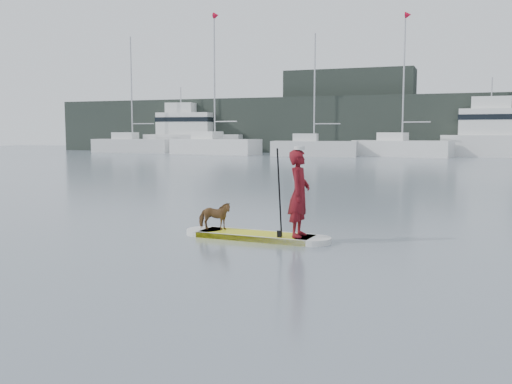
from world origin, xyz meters
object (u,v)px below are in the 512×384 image
(motor_yacht_b, at_px, (191,134))
(sailboat_c, at_px, (313,147))
(paddler, at_px, (299,193))
(sailboat_a, at_px, (132,144))
(dog, at_px, (215,216))
(motor_yacht_a, at_px, (505,135))
(sailboat_d, at_px, (401,146))
(sailboat_b, at_px, (214,145))
(paddleboard, at_px, (256,236))

(motor_yacht_b, bearing_deg, sailboat_c, -28.37)
(paddler, xyz_separation_m, sailboat_a, (-31.78, 43.26, -0.13))
(dog, relative_size, motor_yacht_b, 0.06)
(dog, distance_m, motor_yacht_a, 46.24)
(paddler, relative_size, dog, 2.44)
(dog, distance_m, sailboat_c, 41.51)
(motor_yacht_b, bearing_deg, sailboat_a, -154.70)
(sailboat_c, bearing_deg, dog, -86.53)
(sailboat_d, bearing_deg, sailboat_a, -170.56)
(sailboat_b, bearing_deg, sailboat_d, 12.78)
(paddleboard, bearing_deg, paddler, -0.00)
(paddleboard, bearing_deg, sailboat_b, 119.27)
(sailboat_b, bearing_deg, paddler, -53.67)
(paddleboard, xyz_separation_m, motor_yacht_b, (-25.32, 46.73, 1.99))
(sailboat_b, height_order, sailboat_c, sailboat_b)
(sailboat_a, distance_m, motor_yacht_a, 38.09)
(dog, xyz_separation_m, motor_yacht_b, (-24.33, 46.67, 1.62))
(dog, xyz_separation_m, sailboat_d, (-0.72, 42.80, 0.50))
(sailboat_d, relative_size, motor_yacht_b, 1.14)
(paddleboard, xyz_separation_m, sailboat_d, (-1.72, 42.86, 0.87))
(sailboat_a, distance_m, sailboat_b, 10.72)
(paddleboard, distance_m, sailboat_c, 41.79)
(motor_yacht_b, bearing_deg, paddler, -68.14)
(motor_yacht_b, bearing_deg, dog, -69.94)
(dog, bearing_deg, motor_yacht_b, 14.52)
(paddler, xyz_separation_m, sailboat_b, (-21.15, 41.87, -0.03))
(dog, distance_m, sailboat_a, 52.44)
(paddler, xyz_separation_m, sailboat_c, (-10.47, 40.75, -0.18))
(sailboat_a, relative_size, motor_yacht_b, 1.10)
(dog, height_order, sailboat_d, sailboat_d)
(sailboat_a, bearing_deg, paddleboard, -62.35)
(sailboat_b, bearing_deg, motor_yacht_b, 145.78)
(paddleboard, height_order, dog, dog)
(sailboat_c, bearing_deg, sailboat_a, 164.94)
(sailboat_b, relative_size, motor_yacht_a, 1.16)
(sailboat_b, xyz_separation_m, sailboat_d, (18.47, 1.05, -0.05))
(paddleboard, bearing_deg, motor_yacht_b, 121.96)
(sailboat_c, relative_size, motor_yacht_a, 0.93)
(sailboat_b, height_order, sailboat_d, sailboat_b)
(dog, height_order, motor_yacht_b, motor_yacht_b)
(paddleboard, distance_m, sailboat_a, 53.07)
(sailboat_c, height_order, sailboat_d, sailboat_d)
(sailboat_d, xyz_separation_m, motor_yacht_b, (-23.61, 3.87, 1.12))
(dog, distance_m, motor_yacht_b, 52.66)
(sailboat_a, height_order, motor_yacht_b, sailboat_a)
(paddleboard, relative_size, sailboat_b, 0.23)
(dog, height_order, sailboat_c, sailboat_c)
(dog, relative_size, sailboat_a, 0.06)
(paddler, height_order, sailboat_b, sailboat_b)
(paddler, xyz_separation_m, dog, (-1.96, 0.12, -0.58))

